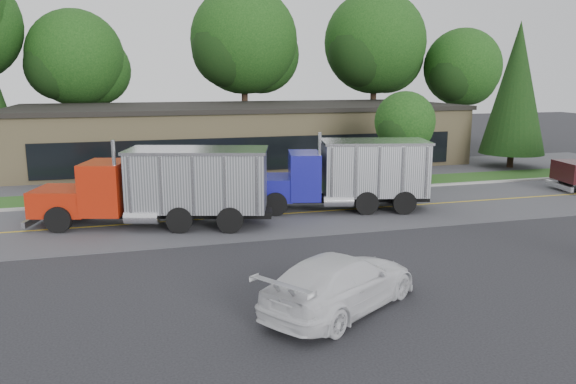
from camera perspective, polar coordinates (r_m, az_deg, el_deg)
name	(u,v)px	position (r m, az deg, el deg)	size (l,w,h in m)	color
ground	(335,281)	(18.12, 4.81, -9.03)	(140.00, 140.00, 0.00)	#313136
road	(268,215)	(26.35, -2.04, -2.37)	(60.00, 8.00, 0.02)	#57575C
center_line	(268,215)	(26.35, -2.04, -2.37)	(60.00, 0.12, 0.01)	gold
curb	(250,197)	(30.35, -3.92, -0.51)	(60.00, 0.30, 0.12)	#9E9E99
grass_verge	(243,191)	(32.07, -4.59, 0.15)	(60.00, 3.40, 0.03)	#305B1F
far_parking	(228,176)	(36.91, -6.10, 1.64)	(60.00, 7.00, 0.02)	#57575C
strip_mall	(240,135)	(42.84, -4.87, 5.76)	(32.00, 12.00, 4.00)	#9D8A60
tree_far_b	(77,62)	(50.11, -20.62, 12.22)	(8.23, 7.75, 11.75)	#382619
tree_far_c	(245,46)	(51.06, -4.35, 14.62)	(9.92, 9.34, 14.15)	#382619
tree_far_d	(376,48)	(53.81, 8.90, 14.29)	(9.85, 9.27, 14.05)	#382619
tree_far_e	(463,71)	(55.78, 17.34, 11.65)	(7.54, 7.10, 10.76)	#382619
evergreen_right	(516,88)	(42.70, 22.16, 9.73)	(4.45, 4.45, 10.12)	#382619
tree_verge	(405,125)	(34.95, 11.81, 6.72)	(3.88, 3.65, 5.54)	#382619
dump_truck_red	(166,185)	(24.65, -12.27, 0.70)	(10.28, 5.15, 3.36)	black
dump_truck_blue	(350,173)	(27.30, 6.29, 1.94)	(8.84, 4.34, 3.36)	black
rally_car	(341,282)	(15.85, 5.38, -9.11)	(2.20, 5.42, 1.57)	silver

